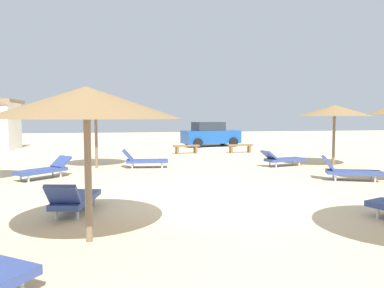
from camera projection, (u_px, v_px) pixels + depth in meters
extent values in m
plane|color=beige|center=(215.00, 200.00, 9.31)|extent=(80.00, 80.00, 0.00)
cylinder|color=#75604C|center=(88.00, 178.00, 6.14)|extent=(0.12, 0.12, 2.17)
cone|color=olive|center=(87.00, 103.00, 6.05)|extent=(3.13, 3.13, 0.53)
cylinder|color=#75604C|center=(334.00, 140.00, 15.67)|extent=(0.12, 0.12, 2.22)
cone|color=olive|center=(335.00, 111.00, 15.57)|extent=(3.04, 3.04, 0.47)
cylinder|color=#75604C|center=(96.00, 137.00, 15.00)|extent=(0.12, 0.12, 2.55)
cone|color=olive|center=(95.00, 100.00, 14.89)|extent=(2.76, 2.76, 0.62)
cube|color=#33478C|center=(77.00, 199.00, 8.14)|extent=(1.00, 1.80, 0.12)
cube|color=#33478C|center=(63.00, 195.00, 7.32)|extent=(0.72, 0.54, 0.47)
cylinder|color=silver|center=(78.00, 214.00, 7.55)|extent=(0.06, 0.06, 0.22)
cylinder|color=silver|center=(56.00, 214.00, 7.56)|extent=(0.06, 0.06, 0.22)
cylinder|color=silver|center=(94.00, 201.00, 8.75)|extent=(0.06, 0.06, 0.22)
cylinder|color=silver|center=(76.00, 200.00, 8.76)|extent=(0.06, 0.06, 0.22)
cube|color=#33478C|center=(41.00, 171.00, 12.38)|extent=(1.66, 1.65, 0.12)
cube|color=#33478C|center=(61.00, 162.00, 13.02)|extent=(0.79, 0.79, 0.40)
cylinder|color=silver|center=(53.00, 173.00, 13.01)|extent=(0.06, 0.06, 0.22)
cylinder|color=silver|center=(61.00, 174.00, 12.76)|extent=(0.06, 0.06, 0.22)
cylinder|color=silver|center=(21.00, 178.00, 12.02)|extent=(0.06, 0.06, 0.22)
cylinder|color=silver|center=(29.00, 179.00, 11.77)|extent=(0.06, 0.06, 0.22)
cylinder|color=silver|center=(378.00, 213.00, 7.61)|extent=(0.06, 0.06, 0.22)
cube|color=#33478C|center=(285.00, 160.00, 15.62)|extent=(1.80, 1.01, 0.12)
cube|color=#33478C|center=(269.00, 155.00, 15.27)|extent=(0.62, 0.73, 0.39)
cylinder|color=silver|center=(276.00, 165.00, 15.18)|extent=(0.06, 0.06, 0.22)
cylinder|color=silver|center=(270.00, 164.00, 15.58)|extent=(0.06, 0.06, 0.22)
cylinder|color=silver|center=(299.00, 163.00, 15.68)|extent=(0.06, 0.06, 0.22)
cylinder|color=silver|center=(292.00, 162.00, 16.08)|extent=(0.06, 0.06, 0.22)
cube|color=#33478C|center=(147.00, 161.00, 15.11)|extent=(1.75, 0.80, 0.12)
cube|color=#33478C|center=(128.00, 155.00, 15.01)|extent=(0.48, 0.68, 0.47)
cylinder|color=silver|center=(132.00, 166.00, 14.84)|extent=(0.06, 0.06, 0.22)
cylinder|color=silver|center=(133.00, 165.00, 15.28)|extent=(0.06, 0.06, 0.22)
cylinder|color=silver|center=(162.00, 166.00, 14.96)|extent=(0.06, 0.06, 0.22)
cylinder|color=silver|center=(162.00, 164.00, 15.40)|extent=(0.06, 0.06, 0.22)
cube|color=#33478C|center=(354.00, 172.00, 12.06)|extent=(1.81, 1.26, 0.12)
cube|color=#33478C|center=(328.00, 163.00, 12.21)|extent=(0.61, 0.74, 0.49)
cylinder|color=silver|center=(335.00, 178.00, 11.98)|extent=(0.06, 0.06, 0.22)
cylinder|color=silver|center=(333.00, 176.00, 12.41)|extent=(0.06, 0.06, 0.22)
cylinder|color=silver|center=(375.00, 179.00, 11.74)|extent=(0.06, 0.06, 0.22)
cylinder|color=silver|center=(371.00, 177.00, 12.17)|extent=(0.06, 0.06, 0.22)
cylinder|color=silver|center=(21.00, 282.00, 4.44)|extent=(0.06, 0.06, 0.22)
cube|color=brown|center=(186.00, 146.00, 20.83)|extent=(1.54, 0.62, 0.08)
cube|color=brown|center=(177.00, 150.00, 20.66)|extent=(0.17, 0.37, 0.41)
cube|color=brown|center=(195.00, 150.00, 21.03)|extent=(0.17, 0.37, 0.41)
cube|color=brown|center=(240.00, 145.00, 21.35)|extent=(1.50, 0.42, 0.08)
cube|color=brown|center=(231.00, 149.00, 21.27)|extent=(0.12, 0.36, 0.41)
cube|color=brown|center=(249.00, 149.00, 21.47)|extent=(0.12, 0.36, 0.41)
cube|color=#194C9E|center=(211.00, 137.00, 26.05)|extent=(4.23, 2.37, 0.90)
cube|color=#262D38|center=(208.00, 126.00, 25.92)|extent=(2.24, 1.88, 0.60)
cylinder|color=black|center=(222.00, 141.00, 27.38)|extent=(0.67, 0.33, 0.64)
cylinder|color=black|center=(233.00, 142.00, 25.75)|extent=(0.67, 0.33, 0.64)
cylinder|color=black|center=(189.00, 141.00, 26.40)|extent=(0.67, 0.33, 0.64)
cylinder|color=black|center=(198.00, 143.00, 24.76)|extent=(0.67, 0.33, 0.64)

